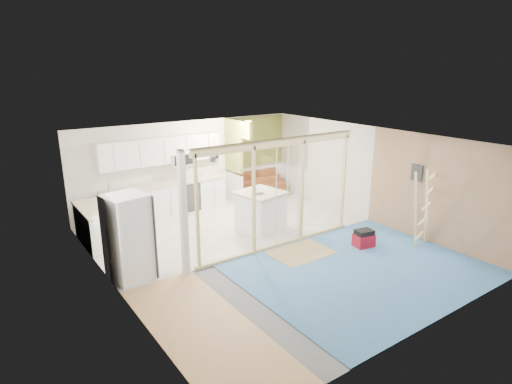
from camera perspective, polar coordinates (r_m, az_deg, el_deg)
room at (r=9.65m, az=1.66°, el=-0.60°), size 7.01×8.01×2.61m
floor_overlays at (r=10.19m, az=1.73°, el=-7.40°), size 7.00×8.00×0.03m
stud_frame at (r=9.41m, az=0.35°, el=0.89°), size 4.66×0.14×2.60m
base_cabinets at (r=12.02m, az=-14.28°, el=-1.80°), size 4.45×2.24×0.93m
upper_cabinets at (r=12.37m, az=-12.16°, el=5.33°), size 3.60×0.41×0.85m
green_partition at (r=13.77m, az=-0.58°, el=3.10°), size 2.25×1.51×2.60m
pot_rack at (r=10.86m, az=-5.59°, el=5.06°), size 0.52×0.52×0.72m
sheathing_panel at (r=10.86m, az=23.19°, el=-0.01°), size 0.02×4.00×2.60m
electrical_panel at (r=11.05m, az=20.65°, el=2.42°), size 0.04×0.30×0.40m
ceiling_light at (r=12.59m, az=-1.34°, el=9.21°), size 0.32×0.32×0.08m
fridge at (r=8.83m, az=-16.62°, el=-5.85°), size 0.89×0.86×1.76m
island at (r=11.05m, az=0.58°, el=-2.60°), size 1.24×1.24×1.05m
bowl at (r=10.77m, az=0.21°, el=0.02°), size 0.37×0.37×0.07m
soap_bottle_a at (r=11.80m, az=-18.94°, el=0.63°), size 0.14×0.14×0.32m
soap_bottle_b at (r=13.06m, az=-6.82°, el=2.61°), size 0.11×0.11×0.19m
toolbox at (r=10.48m, az=14.18°, el=-6.07°), size 0.51×0.42×0.43m
ladder at (r=10.68m, az=21.28°, el=-1.97°), size 1.01×0.12×1.88m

